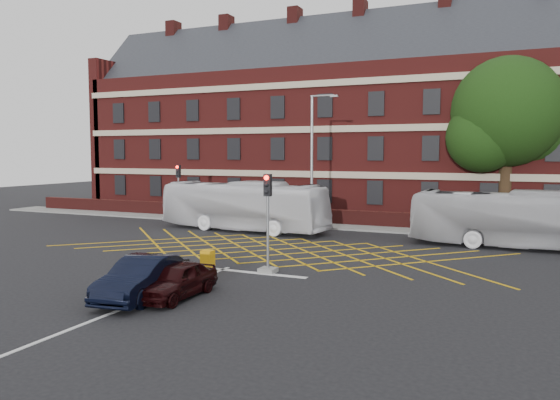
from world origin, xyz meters
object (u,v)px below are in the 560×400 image
at_px(street_lamp, 313,185).
at_px(utility_cabinet, 208,261).
at_px(car_maroon, 177,280).
at_px(direction_signs, 175,201).
at_px(car_navy, 142,278).
at_px(deciduous_tree, 506,120).
at_px(traffic_light_far, 179,198).
at_px(bus_left, 243,206).
at_px(traffic_light_near, 268,232).
at_px(bus_right, 518,219).

distance_m(street_lamp, utility_cabinet, 13.65).
height_order(car_maroon, utility_cabinet, car_maroon).
distance_m(car_maroon, street_lamp, 17.74).
bearing_deg(direction_signs, car_navy, -57.95).
xyz_separation_m(street_lamp, utility_cabinet, (0.12, -13.40, -2.59)).
xyz_separation_m(deciduous_tree, traffic_light_far, (-22.48, -6.07, -5.65)).
height_order(street_lamp, direction_signs, street_lamp).
bearing_deg(bus_left, deciduous_tree, -56.00).
xyz_separation_m(deciduous_tree, traffic_light_near, (-8.88, -19.29, -5.65)).
xyz_separation_m(direction_signs, utility_cabinet, (12.82, -16.05, -0.91)).
bearing_deg(utility_cabinet, traffic_light_near, 20.05).
relative_size(car_navy, traffic_light_far, 1.06).
distance_m(traffic_light_far, direction_signs, 2.59).
height_order(bus_right, direction_signs, bus_right).
bearing_deg(traffic_light_far, direction_signs, 131.58).
distance_m(direction_signs, utility_cabinet, 20.56).
bearing_deg(car_navy, utility_cabinet, 84.16).
height_order(bus_right, deciduous_tree, deciduous_tree).
relative_size(car_maroon, street_lamp, 0.42).
xyz_separation_m(car_maroon, street_lamp, (-1.35, 17.53, 2.42)).
xyz_separation_m(traffic_light_far, street_lamp, (11.00, -0.73, 1.29)).
height_order(bus_left, street_lamp, street_lamp).
bearing_deg(car_maroon, bus_right, 55.62).
height_order(bus_left, bus_right, bus_left).
bearing_deg(car_navy, car_maroon, 20.73).
bearing_deg(street_lamp, car_navy, -89.10).
height_order(bus_right, utility_cabinet, bus_right).
distance_m(bus_left, direction_signs, 9.35).
distance_m(car_navy, traffic_light_far, 21.98).
bearing_deg(car_maroon, traffic_light_far, 124.37).
relative_size(street_lamp, direction_signs, 4.05).
bearing_deg(car_maroon, traffic_light_near, 76.35).
height_order(bus_right, car_navy, bus_right).
relative_size(car_maroon, traffic_light_far, 0.87).
relative_size(bus_right, car_navy, 2.50).
relative_size(bus_right, utility_cabinet, 12.02).
relative_size(car_maroon, utility_cabinet, 3.98).
xyz_separation_m(car_navy, street_lamp, (-0.28, 18.10, 2.32)).
xyz_separation_m(bus_left, deciduous_tree, (15.82, 8.33, 5.77)).
bearing_deg(direction_signs, bus_right, -9.35).
height_order(car_navy, car_maroon, car_navy).
relative_size(traffic_light_far, utility_cabinet, 4.55).
bearing_deg(traffic_light_far, car_navy, -59.06).
bearing_deg(car_navy, traffic_light_far, 113.05).
xyz_separation_m(car_maroon, utility_cabinet, (-1.23, 4.13, -0.17)).
bearing_deg(bus_right, car_maroon, 146.29).
bearing_deg(car_maroon, deciduous_tree, 67.68).
relative_size(car_maroon, direction_signs, 1.70).
bearing_deg(utility_cabinet, car_maroon, -73.40).
xyz_separation_m(traffic_light_near, direction_signs, (-15.30, 15.15, -0.39)).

